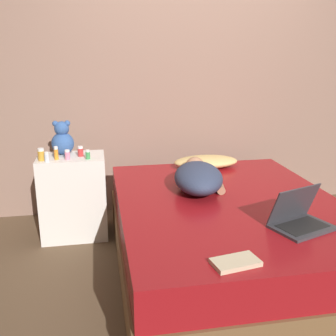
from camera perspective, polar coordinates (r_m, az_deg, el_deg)
ground_plane at (r=3.02m, az=8.38°, el=-13.96°), size 12.00×12.00×0.00m
wall_back at (r=3.85m, az=3.01°, el=13.14°), size 8.00×0.06×2.60m
bed at (r=2.90m, az=8.59°, el=-9.50°), size 1.56×2.01×0.53m
nightstand at (r=3.41m, az=-13.54°, el=-4.06°), size 0.54×0.37×0.70m
pillow at (r=3.53m, az=5.53°, el=0.91°), size 0.58×0.31×0.10m
person_lying at (r=2.95m, az=4.44°, el=-1.26°), size 0.45×0.77×0.20m
laptop at (r=2.45m, az=18.50°, el=-6.93°), size 0.41×0.35×0.24m
teddy_bear at (r=3.36m, az=-15.07°, el=3.98°), size 0.18×0.18×0.28m
bottle_clear at (r=3.17m, az=-17.19°, el=1.52°), size 0.04×0.04×0.08m
bottle_pink at (r=3.20m, az=-14.40°, el=1.88°), size 0.04×0.04×0.08m
bottle_green at (r=3.18m, az=-11.56°, el=1.92°), size 0.04×0.04×0.07m
bottle_red at (r=3.28m, az=-12.58°, el=2.37°), size 0.05×0.05×0.08m
bottle_amber at (r=3.22m, az=-17.93°, el=1.86°), size 0.05×0.05×0.10m
bottle_orange at (r=3.22m, az=-15.92°, el=2.09°), size 0.03×0.03×0.11m
book at (r=1.99m, az=9.77°, el=-13.33°), size 0.25×0.17×0.02m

